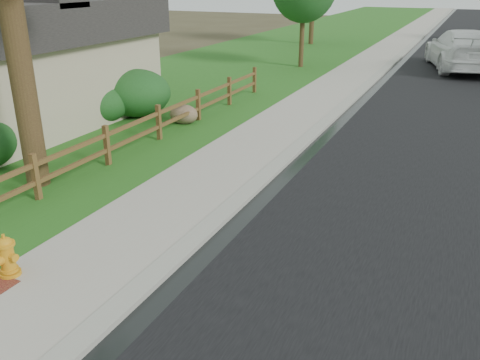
% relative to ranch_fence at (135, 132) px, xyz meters
% --- Properties ---
extents(ground, '(120.00, 120.00, 0.00)m').
position_rel_ranch_fence_xyz_m(ground, '(3.60, -6.40, -0.62)').
color(ground, '#3E3722').
extents(road, '(8.00, 90.00, 0.02)m').
position_rel_ranch_fence_xyz_m(road, '(8.20, 28.60, -0.61)').
color(road, black).
rests_on(road, ground).
extents(curb, '(0.40, 90.00, 0.12)m').
position_rel_ranch_fence_xyz_m(curb, '(4.00, 28.60, -0.56)').
color(curb, '#9C998E').
rests_on(curb, ground).
extents(wet_gutter, '(0.50, 90.00, 0.00)m').
position_rel_ranch_fence_xyz_m(wet_gutter, '(4.35, 28.60, -0.60)').
color(wet_gutter, black).
rests_on(wet_gutter, road).
extents(sidewalk, '(2.20, 90.00, 0.10)m').
position_rel_ranch_fence_xyz_m(sidewalk, '(2.70, 28.60, -0.57)').
color(sidewalk, '#A2998D').
rests_on(sidewalk, ground).
extents(grass_strip, '(1.60, 90.00, 0.06)m').
position_rel_ranch_fence_xyz_m(grass_strip, '(0.80, 28.60, -0.59)').
color(grass_strip, '#235819').
rests_on(grass_strip, ground).
extents(lawn_near, '(9.00, 90.00, 0.04)m').
position_rel_ranch_fence_xyz_m(lawn_near, '(-4.40, 28.60, -0.60)').
color(lawn_near, '#235819').
rests_on(lawn_near, ground).
extents(ranch_fence, '(0.12, 16.92, 1.10)m').
position_rel_ranch_fence_xyz_m(ranch_fence, '(0.00, 0.00, 0.00)').
color(ranch_fence, '#452717').
rests_on(ranch_fence, ground).
extents(fire_hydrant, '(0.48, 0.39, 0.73)m').
position_rel_ranch_fence_xyz_m(fire_hydrant, '(1.90, -6.13, -0.18)').
color(fire_hydrant, orange).
rests_on(fire_hydrant, sidewalk).
extents(white_suv, '(4.45, 7.51, 2.04)m').
position_rel_ranch_fence_xyz_m(white_suv, '(7.51, 18.19, 0.42)').
color(white_suv, white).
rests_on(white_suv, road).
extents(boulder, '(0.99, 0.75, 0.65)m').
position_rel_ranch_fence_xyz_m(boulder, '(-0.30, 3.14, -0.29)').
color(boulder, brown).
rests_on(boulder, ground).
extents(shrub_b, '(2.03, 2.03, 1.25)m').
position_rel_ranch_fence_xyz_m(shrub_b, '(-2.90, 2.24, 0.01)').
color(shrub_b, '#1A4518').
rests_on(shrub_b, ground).
extents(shrub_d, '(2.88, 2.88, 1.62)m').
position_rel_ranch_fence_xyz_m(shrub_d, '(-2.32, 3.37, 0.19)').
color(shrub_d, '#1A4518').
rests_on(shrub_d, ground).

